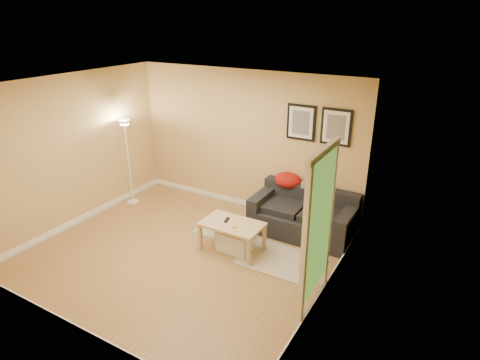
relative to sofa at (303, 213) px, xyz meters
The scene contains 25 objects.
floor 2.09m from the sofa, 132.05° to the right, with size 4.50×4.50×0.00m, color olive.
ceiling 3.03m from the sofa, 132.05° to the right, with size 4.50×4.50×0.00m, color white.
wall_back 1.73m from the sofa, 161.19° to the left, with size 4.50×4.50×0.00m, color tan.
wall_front 3.90m from the sofa, 111.35° to the right, with size 4.50×4.50×0.00m, color tan.
wall_left 4.05m from the sofa, 157.15° to the right, with size 4.00×4.00×0.00m, color tan.
wall_right 1.99m from the sofa, 60.38° to the right, with size 4.00×4.00×0.00m, color tan.
baseboard_back 1.49m from the sofa, 161.57° to the left, with size 4.50×0.02×0.10m, color white.
baseboard_front 3.79m from the sofa, 111.41° to the right, with size 4.50×0.02×0.10m, color white.
baseboard_left 3.94m from the sofa, 157.09° to the right, with size 0.02×4.00×0.10m, color white.
baseboard_right 1.78m from the sofa, 60.66° to the right, with size 0.02×4.00×0.10m, color white.
sofa is the anchor object (origin of this frame).
red_throw 0.67m from the sofa, 143.53° to the left, with size 0.48×0.36×0.28m, color #AD1B10, non-canonical shape.
plaid_throw 0.52m from the sofa, 76.68° to the left, with size 0.42×0.26×0.10m, color tan, non-canonical shape.
framed_print_left 1.52m from the sofa, 123.99° to the left, with size 0.50×0.04×0.60m, color black, non-canonical shape.
framed_print_right 1.52m from the sofa, 56.01° to the left, with size 0.50×0.04×0.60m, color black, non-canonical shape.
area_rug 1.03m from the sofa, 86.11° to the right, with size 1.25×0.85×0.01m, color #B8A692.
green_runner 1.52m from the sofa, 152.24° to the right, with size 0.70×0.50×0.01m, color #668C4C.
coffee_table 1.30m from the sofa, 125.73° to the right, with size 0.95×0.58×0.47m, color tan, non-canonical shape.
remote_control 1.34m from the sofa, 130.73° to the right, with size 0.05×0.16×0.02m, color black.
tape_roll 1.33m from the sofa, 120.10° to the right, with size 0.07×0.07×0.03m, color yellow.
storage_bin 1.27m from the sofa, 125.04° to the right, with size 0.54×0.39×0.33m, color white, non-canonical shape.
side_table 1.35m from the sofa, 61.53° to the right, with size 0.37×0.37×0.57m, color white, non-canonical shape.
book_stack 1.36m from the sofa, 62.21° to the right, with size 0.19×0.25×0.08m, color teal, non-canonical shape.
floor_lamp 3.45m from the sofa, behind, with size 0.22×0.22×1.68m, color white, non-canonical shape.
doorway 1.98m from the sofa, 63.98° to the right, with size 0.12×1.01×2.13m, color white, non-canonical shape.
Camera 1 is at (3.53, -4.30, 3.49)m, focal length 30.55 mm.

